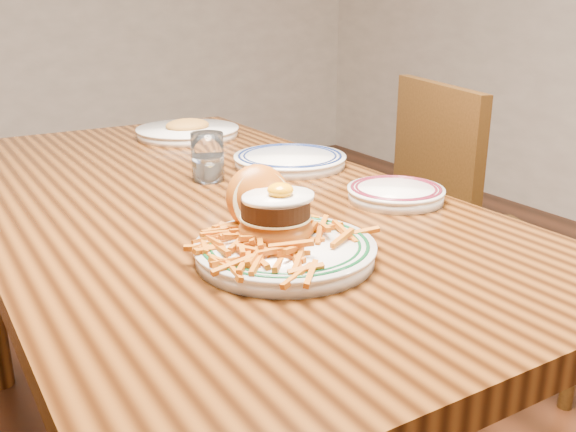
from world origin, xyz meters
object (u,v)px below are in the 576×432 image
chair_right (468,236)px  main_plate (280,234)px  table (201,233)px  side_plate (396,192)px

chair_right → main_plate: size_ratio=3.18×
table → side_plate: side_plate is taller
side_plate → table: bearing=145.6°
table → side_plate: 0.41m
chair_right → side_plate: size_ratio=4.82×
table → main_plate: 0.40m
chair_right → side_plate: bearing=42.6°
chair_right → main_plate: 0.98m
side_plate → chair_right: bearing=31.9°
table → chair_right: bearing=0.5°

